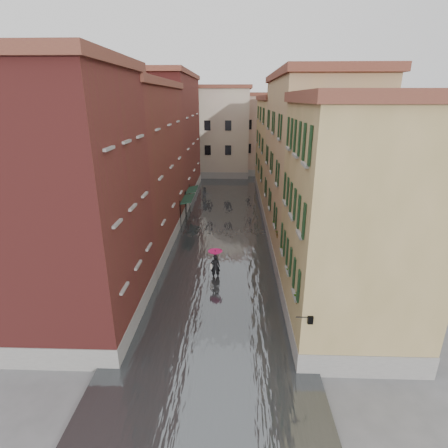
# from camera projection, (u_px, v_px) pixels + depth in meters

# --- Properties ---
(ground) EXTENTS (120.00, 120.00, 0.00)m
(ground) POSITION_uv_depth(u_px,v_px,m) (215.00, 301.00, 21.35)
(ground) COLOR #5F5F62
(ground) RESTS_ON ground
(floodwater) EXTENTS (10.00, 60.00, 0.20)m
(floodwater) POSITION_uv_depth(u_px,v_px,m) (223.00, 226.00, 33.53)
(floodwater) COLOR #424649
(floodwater) RESTS_ON ground
(building_left_near) EXTENTS (6.00, 8.00, 13.00)m
(building_left_near) POSITION_uv_depth(u_px,v_px,m) (72.00, 208.00, 17.49)
(building_left_near) COLOR maroon
(building_left_near) RESTS_ON ground
(building_left_mid) EXTENTS (6.00, 14.00, 12.50)m
(building_left_mid) POSITION_uv_depth(u_px,v_px,m) (134.00, 170.00, 27.91)
(building_left_mid) COLOR maroon
(building_left_mid) RESTS_ON ground
(building_left_far) EXTENTS (6.00, 16.00, 14.00)m
(building_left_far) POSITION_uv_depth(u_px,v_px,m) (168.00, 140.00, 41.76)
(building_left_far) COLOR maroon
(building_left_far) RESTS_ON ground
(building_right_near) EXTENTS (6.00, 8.00, 11.50)m
(building_right_near) POSITION_uv_depth(u_px,v_px,m) (353.00, 225.00, 17.29)
(building_right_near) COLOR olive
(building_right_near) RESTS_ON ground
(building_right_mid) EXTENTS (6.00, 14.00, 13.00)m
(building_right_mid) POSITION_uv_depth(u_px,v_px,m) (310.00, 168.00, 27.38)
(building_right_mid) COLOR #9A7E5D
(building_right_mid) RESTS_ON ground
(building_right_far) EXTENTS (6.00, 16.00, 11.50)m
(building_right_far) POSITION_uv_depth(u_px,v_px,m) (285.00, 151.00, 41.73)
(building_right_far) COLOR olive
(building_right_far) RESTS_ON ground
(building_end_cream) EXTENTS (12.00, 9.00, 13.00)m
(building_end_cream) POSITION_uv_depth(u_px,v_px,m) (210.00, 133.00, 54.96)
(building_end_cream) COLOR #B6AE90
(building_end_cream) RESTS_ON ground
(building_end_pink) EXTENTS (10.00, 9.00, 12.00)m
(building_end_pink) POSITION_uv_depth(u_px,v_px,m) (266.00, 135.00, 56.72)
(building_end_pink) COLOR tan
(building_end_pink) RESTS_ON ground
(awning_near) EXTENTS (1.09, 3.37, 2.80)m
(awning_near) POSITION_uv_depth(u_px,v_px,m) (187.00, 199.00, 33.74)
(awning_near) COLOR black
(awning_near) RESTS_ON ground
(awning_far) EXTENTS (1.09, 2.89, 2.80)m
(awning_far) POSITION_uv_depth(u_px,v_px,m) (192.00, 190.00, 37.13)
(awning_far) COLOR black
(awning_far) RESTS_ON ground
(wall_lantern) EXTENTS (0.71, 0.22, 0.35)m
(wall_lantern) POSITION_uv_depth(u_px,v_px,m) (310.00, 319.00, 14.55)
(wall_lantern) COLOR black
(wall_lantern) RESTS_ON ground
(window_planters) EXTENTS (0.59, 10.70, 0.84)m
(window_planters) POSITION_uv_depth(u_px,v_px,m) (285.00, 246.00, 20.49)
(window_planters) COLOR brown
(window_planters) RESTS_ON ground
(pedestrian_main) EXTENTS (0.99, 0.99, 2.06)m
(pedestrian_main) POSITION_uv_depth(u_px,v_px,m) (215.00, 262.00, 23.61)
(pedestrian_main) COLOR black
(pedestrian_main) RESTS_ON ground
(pedestrian_far) EXTENTS (0.99, 0.88, 1.69)m
(pedestrian_far) POSITION_uv_depth(u_px,v_px,m) (205.00, 194.00, 41.82)
(pedestrian_far) COLOR black
(pedestrian_far) RESTS_ON ground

